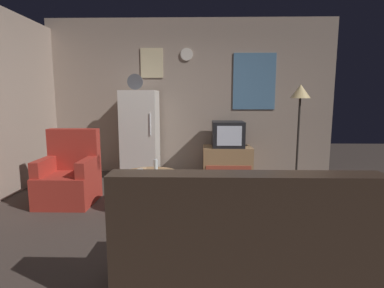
{
  "coord_description": "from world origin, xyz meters",
  "views": [
    {
      "loc": [
        0.16,
        -3.23,
        1.38
      ],
      "look_at": [
        0.07,
        0.9,
        0.75
      ],
      "focal_mm": 28.55,
      "sensor_mm": 36.0,
      "label": 1
    }
  ],
  "objects_px": {
    "armchair": "(69,177)",
    "mug_ceramic_tan": "(143,171)",
    "tv_stand": "(227,162)",
    "fridge": "(140,134)",
    "remote_control": "(165,172)",
    "coffee_table": "(150,191)",
    "book_stack": "(271,176)",
    "crt_tv": "(228,134)",
    "standing_lamp": "(300,99)",
    "wine_glass": "(156,165)",
    "mug_ceramic_white": "(140,173)",
    "couch": "(239,248)"
  },
  "relations": [
    {
      "from": "fridge",
      "to": "remote_control",
      "type": "bearing_deg",
      "value": -69.07
    },
    {
      "from": "standing_lamp",
      "to": "coffee_table",
      "type": "distance_m",
      "value": 2.82
    },
    {
      "from": "fridge",
      "to": "book_stack",
      "type": "relative_size",
      "value": 8.14
    },
    {
      "from": "coffee_table",
      "to": "fridge",
      "type": "bearing_deg",
      "value": 104.48
    },
    {
      "from": "standing_lamp",
      "to": "mug_ceramic_white",
      "type": "height_order",
      "value": "standing_lamp"
    },
    {
      "from": "fridge",
      "to": "coffee_table",
      "type": "relative_size",
      "value": 2.46
    },
    {
      "from": "standing_lamp",
      "to": "crt_tv",
      "type": "bearing_deg",
      "value": 164.61
    },
    {
      "from": "coffee_table",
      "to": "book_stack",
      "type": "relative_size",
      "value": 3.31
    },
    {
      "from": "mug_ceramic_tan",
      "to": "mug_ceramic_white",
      "type": "bearing_deg",
      "value": -103.42
    },
    {
      "from": "crt_tv",
      "to": "coffee_table",
      "type": "bearing_deg",
      "value": -124.04
    },
    {
      "from": "crt_tv",
      "to": "remote_control",
      "type": "distance_m",
      "value": 1.88
    },
    {
      "from": "coffee_table",
      "to": "remote_control",
      "type": "distance_m",
      "value": 0.31
    },
    {
      "from": "tv_stand",
      "to": "mug_ceramic_white",
      "type": "distance_m",
      "value": 2.18
    },
    {
      "from": "crt_tv",
      "to": "mug_ceramic_white",
      "type": "height_order",
      "value": "crt_tv"
    },
    {
      "from": "tv_stand",
      "to": "book_stack",
      "type": "height_order",
      "value": "tv_stand"
    },
    {
      "from": "wine_glass",
      "to": "couch",
      "type": "xyz_separation_m",
      "value": [
        0.83,
        -1.68,
        -0.23
      ]
    },
    {
      "from": "tv_stand",
      "to": "armchair",
      "type": "height_order",
      "value": "armchair"
    },
    {
      "from": "tv_stand",
      "to": "mug_ceramic_tan",
      "type": "relative_size",
      "value": 9.33
    },
    {
      "from": "fridge",
      "to": "mug_ceramic_white",
      "type": "distance_m",
      "value": 1.82
    },
    {
      "from": "remote_control",
      "to": "couch",
      "type": "relative_size",
      "value": 0.09
    },
    {
      "from": "fridge",
      "to": "crt_tv",
      "type": "bearing_deg",
      "value": 1.44
    },
    {
      "from": "wine_glass",
      "to": "tv_stand",
      "type": "bearing_deg",
      "value": 55.81
    },
    {
      "from": "mug_ceramic_tan",
      "to": "coffee_table",
      "type": "bearing_deg",
      "value": 53.9
    },
    {
      "from": "armchair",
      "to": "mug_ceramic_tan",
      "type": "bearing_deg",
      "value": -18.58
    },
    {
      "from": "fridge",
      "to": "tv_stand",
      "type": "distance_m",
      "value": 1.59
    },
    {
      "from": "standing_lamp",
      "to": "mug_ceramic_tan",
      "type": "distance_m",
      "value": 2.82
    },
    {
      "from": "mug_ceramic_tan",
      "to": "book_stack",
      "type": "bearing_deg",
      "value": 40.23
    },
    {
      "from": "tv_stand",
      "to": "crt_tv",
      "type": "relative_size",
      "value": 1.56
    },
    {
      "from": "armchair",
      "to": "tv_stand",
      "type": "bearing_deg",
      "value": 31.73
    },
    {
      "from": "fridge",
      "to": "armchair",
      "type": "relative_size",
      "value": 1.84
    },
    {
      "from": "mug_ceramic_white",
      "to": "couch",
      "type": "bearing_deg",
      "value": -55.21
    },
    {
      "from": "mug_ceramic_tan",
      "to": "remote_control",
      "type": "distance_m",
      "value": 0.28
    },
    {
      "from": "coffee_table",
      "to": "armchair",
      "type": "relative_size",
      "value": 0.75
    },
    {
      "from": "wine_glass",
      "to": "mug_ceramic_white",
      "type": "xyz_separation_m",
      "value": [
        -0.14,
        -0.28,
        -0.03
      ]
    },
    {
      "from": "tv_stand",
      "to": "wine_glass",
      "type": "relative_size",
      "value": 5.6
    },
    {
      "from": "fridge",
      "to": "mug_ceramic_white",
      "type": "bearing_deg",
      "value": -79.49
    },
    {
      "from": "fridge",
      "to": "mug_ceramic_tan",
      "type": "bearing_deg",
      "value": -78.3
    },
    {
      "from": "crt_tv",
      "to": "standing_lamp",
      "type": "height_order",
      "value": "standing_lamp"
    },
    {
      "from": "coffee_table",
      "to": "mug_ceramic_tan",
      "type": "xyz_separation_m",
      "value": [
        -0.06,
        -0.09,
        0.28
      ]
    },
    {
      "from": "wine_glass",
      "to": "couch",
      "type": "height_order",
      "value": "couch"
    },
    {
      "from": "crt_tv",
      "to": "remote_control",
      "type": "relative_size",
      "value": 3.6
    },
    {
      "from": "tv_stand",
      "to": "mug_ceramic_white",
      "type": "height_order",
      "value": "mug_ceramic_white"
    },
    {
      "from": "wine_glass",
      "to": "armchair",
      "type": "bearing_deg",
      "value": 172.2
    },
    {
      "from": "crt_tv",
      "to": "coffee_table",
      "type": "xyz_separation_m",
      "value": [
        -1.11,
        -1.64,
        -0.52
      ]
    },
    {
      "from": "coffee_table",
      "to": "mug_ceramic_white",
      "type": "distance_m",
      "value": 0.34
    },
    {
      "from": "book_stack",
      "to": "fridge",
      "type": "bearing_deg",
      "value": 178.31
    },
    {
      "from": "crt_tv",
      "to": "remote_control",
      "type": "xyz_separation_m",
      "value": [
        -0.91,
        -1.62,
        -0.28
      ]
    },
    {
      "from": "tv_stand",
      "to": "coffee_table",
      "type": "relative_size",
      "value": 1.17
    },
    {
      "from": "remote_control",
      "to": "couch",
      "type": "height_order",
      "value": "couch"
    },
    {
      "from": "wine_glass",
      "to": "standing_lamp",
      "type": "bearing_deg",
      "value": 29.6
    }
  ]
}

